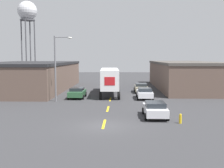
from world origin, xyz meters
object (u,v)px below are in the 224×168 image
object	(u,v)px
parked_car_left_far	(77,92)
water_tower	(27,13)
semi_truck	(110,79)
parked_car_right_near	(155,109)
street_lamp	(57,64)
parked_car_right_far	(141,88)
parked_car_right_mid	(145,93)
fire_hydrant	(180,119)

from	to	relation	value
parked_car_left_far	water_tower	bearing A→B (deg)	118.61
semi_truck	water_tower	bearing A→B (deg)	125.68
parked_car_right_near	street_lamp	size ratio (longest dim) A/B	0.54
water_tower	street_lamp	bearing A→B (deg)	-66.32
parked_car_right_far	parked_car_right_mid	distance (m)	6.57
water_tower	fire_hydrant	distance (m)	54.16
street_lamp	parked_car_left_far	bearing A→B (deg)	55.94
semi_truck	water_tower	size ratio (longest dim) A/B	0.68
parked_car_right_far	water_tower	bearing A→B (deg)	136.69
street_lamp	fire_hydrant	bearing A→B (deg)	-41.58
fire_hydrant	semi_truck	bearing A→B (deg)	109.89
parked_car_left_far	street_lamp	world-z (taller)	street_lamp
water_tower	parked_car_right_mid	bearing A→B (deg)	-50.23
parked_car_left_far	fire_hydrant	size ratio (longest dim) A/B	5.34
street_lamp	fire_hydrant	xyz separation A→B (m)	(12.66, -11.23, -4.20)
parked_car_right_near	water_tower	bearing A→B (deg)	121.19
parked_car_left_far	street_lamp	distance (m)	5.20
semi_truck	street_lamp	xyz separation A→B (m)	(-6.10, -6.91, 2.33)
parked_car_right_mid	street_lamp	xyz separation A→B (m)	(-10.88, -2.55, 3.85)
parked_car_right_mid	parked_car_right_near	size ratio (longest dim) A/B	1.00
semi_truck	fire_hydrant	size ratio (longest dim) A/B	15.56
parked_car_right_far	parked_car_right_near	size ratio (longest dim) A/B	1.00
parked_car_right_far	street_lamp	distance (m)	14.70
street_lamp	fire_hydrant	distance (m)	17.44
parked_car_right_mid	fire_hydrant	distance (m)	13.89
parked_car_right_near	parked_car_right_far	bearing A→B (deg)	90.00
parked_car_right_mid	fire_hydrant	xyz separation A→B (m)	(1.78, -13.78, -0.34)
parked_car_right_mid	fire_hydrant	size ratio (longest dim) A/B	5.34
parked_car_right_mid	parked_car_right_near	xyz separation A→B (m)	(0.00, -11.42, 0.00)
parked_car_left_far	water_tower	distance (m)	37.50
parked_car_left_far	parked_car_right_mid	bearing A→B (deg)	-2.20
parked_car_right_near	semi_truck	bearing A→B (deg)	106.85
semi_truck	water_tower	xyz separation A→B (m)	(-20.57, 26.10, 13.60)
parked_car_right_far	street_lamp	size ratio (longest dim) A/B	0.54
parked_car_right_near	street_lamp	bearing A→B (deg)	140.79
semi_truck	parked_car_right_far	size ratio (longest dim) A/B	2.92
parked_car_left_far	parked_car_right_mid	xyz separation A→B (m)	(8.92, -0.34, 0.00)
water_tower	fire_hydrant	size ratio (longest dim) A/B	22.91
parked_car_left_far	fire_hydrant	distance (m)	17.72
parked_car_left_far	street_lamp	xyz separation A→B (m)	(-1.95, -2.89, 3.85)
water_tower	semi_truck	bearing A→B (deg)	-51.75
water_tower	parked_car_right_far	bearing A→B (deg)	-43.31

